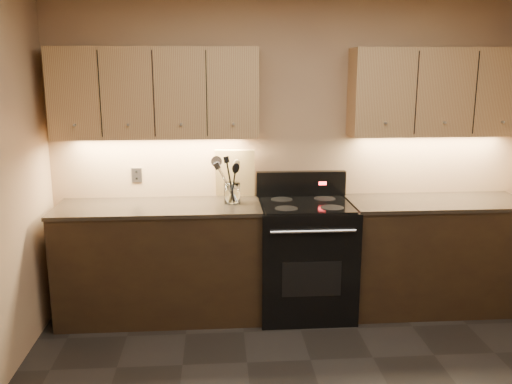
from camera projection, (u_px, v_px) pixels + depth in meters
wall_back at (291, 152)px, 4.57m from camera, size 4.00×0.04×2.60m
counter_left at (160, 261)px, 4.39m from camera, size 1.62×0.62×0.93m
counter_right at (434, 254)px, 4.55m from camera, size 1.46×0.62×0.93m
stove at (305, 257)px, 4.45m from camera, size 0.76×0.68×1.14m
upper_cab_left at (156, 93)px, 4.24m from camera, size 1.60×0.30×0.70m
upper_cab_right at (439, 92)px, 4.40m from camera, size 1.44×0.30×0.70m
outlet_plate at (137, 175)px, 4.51m from camera, size 0.08×0.01×0.12m
utensil_crock at (232, 194)px, 4.36m from camera, size 0.17×0.17×0.16m
cutting_board at (235, 173)px, 4.52m from camera, size 0.34×0.14×0.41m
wooden_spoon at (230, 181)px, 4.34m from camera, size 0.12×0.07×0.34m
black_spoon at (230, 181)px, 4.35m from camera, size 0.11×0.11×0.32m
black_turner at (233, 178)px, 4.30m from camera, size 0.16×0.12×0.39m
steel_spatula at (235, 179)px, 4.33m from camera, size 0.24×0.12×0.37m
steel_skimmer at (236, 178)px, 4.33m from camera, size 0.25×0.15×0.39m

